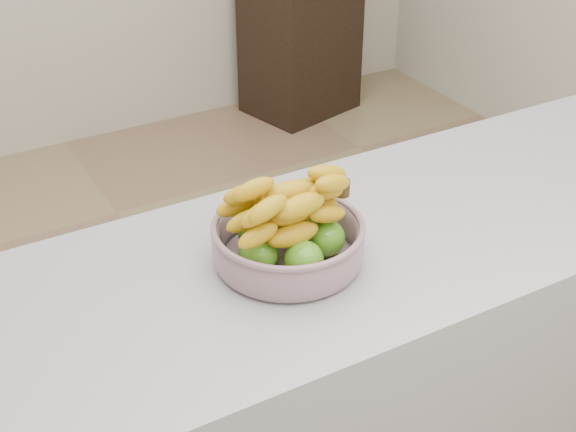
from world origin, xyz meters
name	(u,v)px	position (x,y,z in m)	size (l,w,h in m)	color
ground	(251,394)	(0.00, 0.00, 0.00)	(4.00, 4.00, 0.00)	#8B7855
counter	(357,400)	(0.00, -0.55, 0.45)	(2.00, 0.60, 0.90)	#A5A4AD
cabinet	(300,25)	(1.22, 1.78, 0.46)	(0.51, 0.41, 0.92)	black
fruit_bowl	(288,236)	(-0.18, -0.55, 0.96)	(0.29, 0.29, 0.17)	#91A0AE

